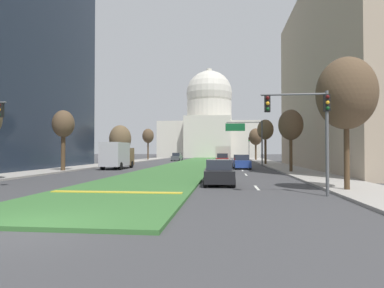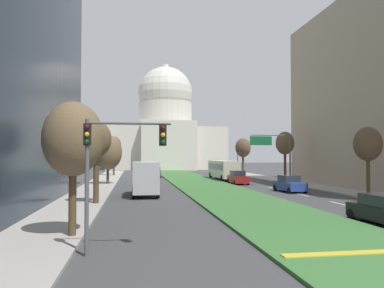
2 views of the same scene
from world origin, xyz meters
TOP-DOWN VIEW (x-y plane):
  - ground_plane at (0.00, 49.06)m, footprint 260.00×260.00m
  - grass_median at (0.00, 44.16)m, footprint 7.43×88.31m
  - median_curb_nose at (0.00, 7.27)m, footprint 6.69×0.50m
  - lane_dashes_right at (7.33, 29.63)m, footprint 0.16×42.33m
  - sidewalk_left at (-12.94, 39.25)m, footprint 4.00×88.31m
  - sidewalk_right at (12.94, 39.25)m, footprint 4.00×88.31m
  - capitol_building at (0.00, 97.49)m, footprint 31.65×22.11m
  - traffic_light_near_left at (-9.59, 8.95)m, footprint 3.34×0.35m
  - traffic_light_far_right at (10.44, 61.50)m, footprint 0.28×0.35m
  - overhead_guide_sign at (8.70, 38.35)m, footprint 5.31×0.20m
  - street_tree_left_near at (-11.45, 12.10)m, footprint 2.76×2.76m
  - street_tree_left_mid at (-11.54, 23.73)m, footprint 2.27×2.27m
  - street_tree_right_mid at (11.96, 24.67)m, footprint 2.45×2.45m
  - street_tree_left_far at (-12.00, 43.41)m, footprint 3.60×3.60m
  - street_tree_right_far at (11.56, 42.11)m, footprint 2.49×2.49m
  - street_tree_left_distant at (-12.31, 63.87)m, footprint 2.63×2.63m
  - street_tree_right_distant at (12.01, 63.18)m, footprint 2.94×2.94m
  - sedan_midblock at (7.36, 31.08)m, footprint 2.16×4.24m
  - sedan_distant at (4.96, 42.11)m, footprint 2.02×4.68m
  - sedan_far_horizon at (-4.90, 59.30)m, footprint 1.99×4.36m
  - box_truck_delivery at (-7.62, 29.37)m, footprint 2.40×6.40m
  - city_bus at (5.02, 50.68)m, footprint 2.62×11.00m

SIDE VIEW (x-z plane):
  - ground_plane at x=0.00m, z-range 0.00..0.00m
  - lane_dashes_right at x=7.33m, z-range 0.00..0.01m
  - grass_median at x=0.00m, z-range 0.00..0.14m
  - sidewalk_left at x=-12.94m, z-range 0.00..0.15m
  - sidewalk_right at x=12.94m, z-range 0.00..0.15m
  - median_curb_nose at x=0.00m, z-range 0.14..0.18m
  - sedan_far_horizon at x=-4.90m, z-range -0.06..1.67m
  - sedan_midblock at x=7.36m, z-range -0.06..1.67m
  - sedan_distant at x=4.96m, z-range -0.06..1.71m
  - box_truck_delivery at x=-7.62m, z-range 0.08..3.28m
  - city_bus at x=5.02m, z-range 0.29..3.24m
  - traffic_light_far_right at x=10.44m, z-range 0.71..5.91m
  - traffic_light_near_left at x=-9.59m, z-range 1.20..6.40m
  - street_tree_left_far at x=-12.00m, z-range 0.95..7.39m
  - street_tree_left_near at x=-11.45m, z-range 1.38..7.67m
  - overhead_guide_sign at x=8.70m, z-range 1.38..7.88m
  - street_tree_right_mid at x=11.96m, z-range 1.59..7.93m
  - street_tree_left_mid at x=-11.54m, z-range 1.67..8.14m
  - street_tree_right_distant at x=12.01m, z-range 1.64..8.74m
  - street_tree_right_far at x=11.56m, z-range 1.86..8.88m
  - street_tree_left_distant at x=-12.31m, z-range 1.89..9.13m
  - capitol_building at x=0.00m, z-range -3.42..25.97m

